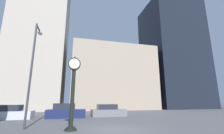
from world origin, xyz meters
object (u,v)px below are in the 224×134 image
at_px(car_grey, 108,111).
at_px(street_lamp_left, 34,58).
at_px(street_clock, 73,86).
at_px(car_navy, 66,112).
at_px(car_silver, 9,113).

height_order(car_grey, street_lamp_left, street_lamp_left).
relative_size(street_clock, car_navy, 1.16).
bearing_deg(car_navy, car_silver, -179.13).
distance_m(car_navy, car_grey, 4.77).
height_order(car_silver, street_lamp_left, street_lamp_left).
distance_m(street_clock, car_grey, 9.14).
xyz_separation_m(street_clock, car_navy, (-0.63, 7.46, -2.04)).
xyz_separation_m(car_silver, car_grey, (10.07, 0.40, 0.00)).
bearing_deg(street_clock, car_silver, 128.48).
height_order(street_clock, street_lamp_left, street_lamp_left).
height_order(car_silver, car_grey, same).
relative_size(street_clock, street_lamp_left, 0.64).
height_order(street_clock, car_navy, street_clock).
distance_m(car_navy, street_lamp_left, 7.59).
distance_m(street_clock, car_silver, 9.78).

